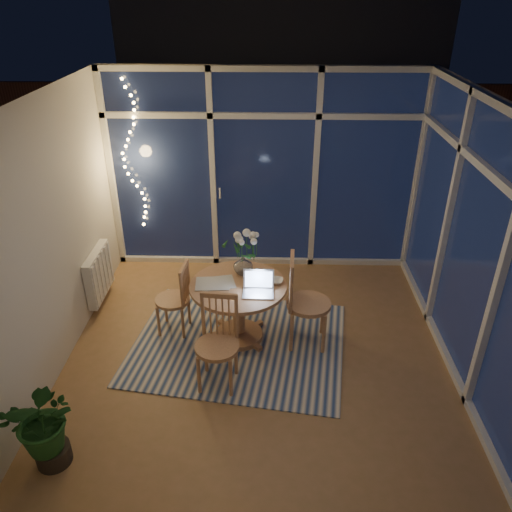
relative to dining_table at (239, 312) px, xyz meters
name	(u,v)px	position (x,y,z in m)	size (l,w,h in m)	color
floor	(260,353)	(0.24, -0.25, -0.34)	(4.00, 4.00, 0.00)	olive
ceiling	(262,100)	(0.24, -0.25, 2.26)	(4.00, 4.00, 0.00)	silver
wall_back	(264,172)	(0.24, 1.75, 0.96)	(4.00, 0.04, 2.60)	beige
wall_front	(254,402)	(0.24, -2.25, 0.96)	(4.00, 0.04, 2.60)	beige
wall_left	(49,241)	(-1.76, -0.25, 0.96)	(0.04, 4.00, 2.60)	beige
wall_right	(478,246)	(2.24, -0.25, 0.96)	(0.04, 4.00, 2.60)	beige
window_wall_back	(264,173)	(0.24, 1.71, 0.96)	(4.00, 0.10, 2.60)	silver
window_wall_right	(473,246)	(2.20, -0.25, 0.96)	(0.10, 4.00, 2.60)	silver
radiator	(99,274)	(-1.70, 0.65, 0.06)	(0.10, 0.70, 0.58)	silver
fairy_lights	(132,157)	(-1.41, 1.63, 1.18)	(0.24, 0.10, 1.85)	#FFC466
garden_patio	(291,188)	(0.74, 4.75, -0.40)	(12.00, 6.00, 0.10)	black
garden_fence	(266,131)	(0.24, 5.25, 0.56)	(11.00, 0.08, 1.80)	#381E14
neighbour_roof	(281,42)	(0.54, 8.25, 1.86)	(7.00, 3.00, 2.20)	#34363F
garden_shrubs	(215,193)	(-0.56, 3.15, 0.11)	(0.90, 0.90, 0.90)	black
rug	(239,343)	(0.00, -0.10, -0.34)	(2.23, 1.78, 0.01)	beige
dining_table	(239,312)	(0.00, 0.00, 0.00)	(1.01, 1.01, 0.69)	#986D45
chair_left	(172,298)	(-0.73, 0.11, 0.09)	(0.40, 0.40, 0.86)	#986D45
chair_right	(309,302)	(0.74, -0.06, 0.18)	(0.49, 0.49, 1.06)	#986D45
chair_front	(217,345)	(-0.16, -0.72, 0.13)	(0.44, 0.44, 0.95)	#986D45
laptop	(258,284)	(0.21, -0.17, 0.46)	(0.31, 0.27, 0.23)	silver
flower_vase	(243,265)	(0.04, 0.23, 0.45)	(0.20, 0.20, 0.21)	silver
bowl	(276,281)	(0.39, 0.05, 0.36)	(0.15, 0.15, 0.04)	white
newspapers	(214,283)	(-0.25, 0.01, 0.35)	(0.35, 0.27, 0.01)	#BAB8B1
phone	(249,288)	(0.11, -0.08, 0.35)	(0.12, 0.06, 0.01)	black
potted_plant	(46,428)	(-1.41, -1.65, 0.04)	(0.54, 0.47, 0.76)	#1A491B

